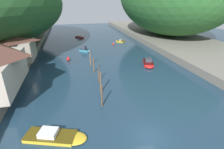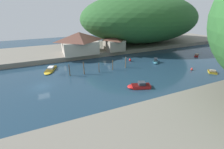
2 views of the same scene
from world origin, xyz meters
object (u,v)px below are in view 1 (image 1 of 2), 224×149
channel_buoy_near (114,44)px  boat_red_skiff (56,136)px  channel_buoy_far (68,59)px  boat_yellow_tender (79,37)px  boat_white_cruiser (148,63)px  boathouse_shed (13,48)px  boat_cabin_cruiser (86,50)px  boat_near_quay (120,41)px  person_on_quay (4,72)px

channel_buoy_near → boat_red_skiff: bearing=-112.6°
channel_buoy_near → channel_buoy_far: 18.80m
boat_yellow_tender → channel_buoy_near: boat_yellow_tender is taller
boat_yellow_tender → boat_white_cruiser: bearing=-104.5°
channel_buoy_near → boathouse_shed: bearing=-151.3°
boat_cabin_cruiser → channel_buoy_far: (-4.75, -6.86, -0.00)m
boathouse_shed → boat_near_quay: (28.28, 17.74, -3.87)m
boat_near_quay → channel_buoy_near: channel_buoy_near is taller
channel_buoy_near → channel_buoy_far: channel_buoy_far is taller
boat_cabin_cruiser → boat_white_cruiser: bearing=76.7°
boat_cabin_cruiser → channel_buoy_near: boat_cabin_cruiser is taller
boat_white_cruiser → boat_near_quay: (0.45, 23.84, -0.20)m
person_on_quay → channel_buoy_near: bearing=-54.9°
boat_yellow_tender → channel_buoy_near: (9.89, -14.03, 0.07)m
boathouse_shed → boat_cabin_cruiser: (15.59, 8.12, -3.67)m
boathouse_shed → person_on_quay: boathouse_shed is taller
boat_near_quay → boat_cabin_cruiser: size_ratio=1.03×
channel_buoy_far → boat_yellow_tender: bearing=80.9°
boat_cabin_cruiser → channel_buoy_near: (9.37, 5.55, -0.11)m
channel_buoy_near → boat_yellow_tender: bearing=125.2°
boat_yellow_tender → channel_buoy_far: (-4.23, -26.45, 0.18)m
boat_white_cruiser → boat_red_skiff: (-18.56, -17.95, -0.17)m
channel_buoy_far → person_on_quay: 15.01m
boat_white_cruiser → boathouse_shed: bearing=5.9°
boat_cabin_cruiser → channel_buoy_far: size_ratio=2.95×
boathouse_shed → boat_yellow_tender: (15.07, 27.71, -3.85)m
boat_yellow_tender → boat_near_quay: 16.55m
boathouse_shed → boat_white_cruiser: size_ratio=1.53×
boat_white_cruiser → boat_yellow_tender: bearing=-51.1°
person_on_quay → boat_white_cruiser: bearing=-91.4°
boat_red_skiff → boat_cabin_cruiser: boat_cabin_cruiser is taller
boathouse_shed → boat_white_cruiser: bearing=-12.4°
boat_yellow_tender → boat_red_skiff: 52.09m
boat_yellow_tender → person_on_quay: person_on_quay is taller
boathouse_shed → boat_yellow_tender: boathouse_shed is taller
boathouse_shed → channel_buoy_near: bearing=28.7°
boat_yellow_tender → person_on_quay: bearing=-146.2°
boathouse_shed → boat_red_skiff: (9.26, -24.05, -3.84)m
channel_buoy_far → boat_white_cruiser: bearing=-23.4°
boat_white_cruiser → boat_near_quay: boat_white_cruiser is taller
boat_cabin_cruiser → boathouse_shed: bearing=-26.5°
boathouse_shed → boat_red_skiff: 26.06m
boat_yellow_tender → channel_buoy_near: 17.17m
boat_white_cruiser → person_on_quay: (-27.08, -3.57, 2.05)m
channel_buoy_far → person_on_quay: bearing=-132.7°
boat_white_cruiser → channel_buoy_far: boat_white_cruiser is taller
channel_buoy_far → boat_near_quay: bearing=43.4°
boat_white_cruiser → channel_buoy_near: (-2.86, 19.78, -0.11)m
boat_yellow_tender → channel_buoy_far: bearing=-134.3°
boathouse_shed → channel_buoy_far: size_ratio=7.16×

